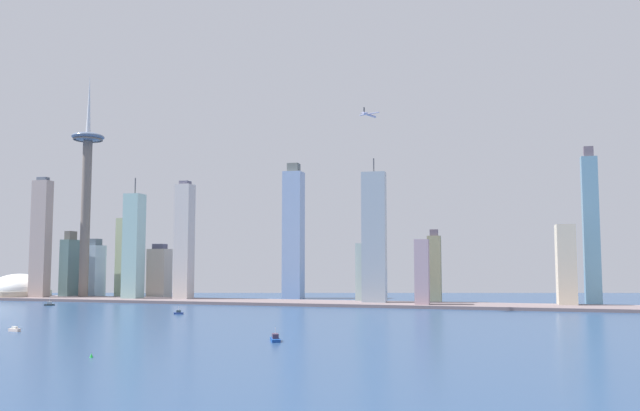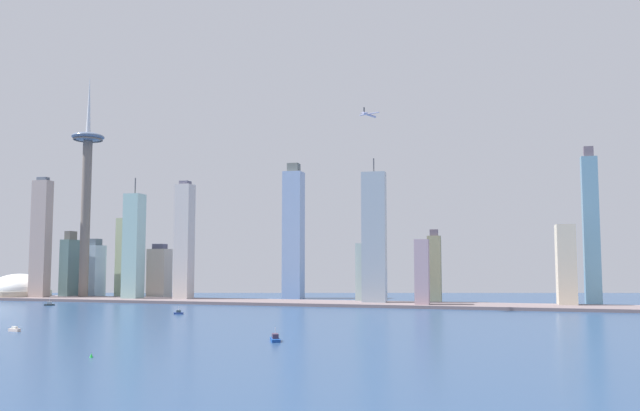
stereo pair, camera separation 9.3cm
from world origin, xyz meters
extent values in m
cube|color=slate|center=(0.00, 530.79, 1.72)|extent=(850.63, 68.75, 3.44)
cylinder|color=#72655C|center=(-285.71, 548.17, 109.66)|extent=(12.35, 12.35, 219.32)
ellipsoid|color=slate|center=(-285.71, 548.17, 219.32)|extent=(43.17, 43.17, 11.20)
torus|color=#72655C|center=(-285.71, 548.17, 215.40)|extent=(38.93, 38.93, 2.24)
cone|color=silver|center=(-285.71, 548.17, 265.33)|extent=(6.18, 6.18, 80.81)
cylinder|color=#BEAE95|center=(-382.97, 543.84, 5.20)|extent=(83.38, 83.38, 10.39)
ellipsoid|color=silver|center=(-382.97, 543.84, 10.39)|extent=(79.21, 79.21, 45.67)
cube|color=#AB958C|center=(-336.91, 525.85, 78.97)|extent=(23.18, 14.96, 157.94)
cube|color=#4F5A6A|center=(-336.91, 525.85, 160.25)|extent=(13.91, 8.98, 4.62)
cube|color=#A1B6B2|center=(92.74, 565.68, 36.19)|extent=(20.10, 16.10, 72.38)
cube|color=#5E89A2|center=(353.54, 588.01, 85.97)|extent=(17.51, 12.08, 171.95)
cube|color=#61555F|center=(353.54, 588.01, 177.93)|extent=(10.50, 7.25, 11.96)
cube|color=#86A0CA|center=(-18.73, 633.86, 86.53)|extent=(25.44, 24.50, 173.07)
cube|color=#5E635F|center=(-18.73, 633.86, 179.01)|extent=(15.26, 14.70, 11.89)
cube|color=beige|center=(321.30, 554.86, 45.87)|extent=(19.75, 26.53, 91.73)
cube|color=#A1B6CC|center=(-296.90, 588.69, 36.27)|extent=(19.56, 26.70, 72.54)
cube|color=#4F5B68|center=(-296.90, 588.69, 77.13)|extent=(11.73, 16.02, 9.19)
cube|color=beige|center=(-137.26, 544.15, 74.49)|extent=(20.09, 19.91, 148.99)
cube|color=#514F64|center=(-137.26, 544.15, 151.22)|extent=(12.06, 11.95, 4.46)
cube|color=#95BCB7|center=(-204.41, 535.89, 68.77)|extent=(21.23, 21.64, 137.54)
cylinder|color=#4C4C51|center=(-204.41, 535.89, 148.16)|extent=(1.60, 1.60, 21.25)
cube|color=gray|center=(173.51, 604.25, 41.09)|extent=(16.45, 14.17, 82.17)
cube|color=#594F5E|center=(173.51, 604.25, 86.15)|extent=(9.87, 8.50, 7.95)
cube|color=#BDAD9B|center=(-193.14, 583.34, 33.50)|extent=(26.48, 23.41, 67.00)
cube|color=#4F4F65|center=(-193.14, 583.34, 70.42)|extent=(15.89, 14.05, 6.84)
cube|color=slate|center=(-316.78, 560.79, 39.88)|extent=(14.13, 27.34, 79.77)
cube|color=#615C55|center=(-316.78, 560.79, 85.66)|extent=(8.48, 16.41, 11.78)
cube|color=#A9B68A|center=(-266.14, 622.74, 56.07)|extent=(24.77, 26.67, 112.15)
cube|color=#93A1AD|center=(109.43, 538.07, 77.78)|extent=(27.76, 14.92, 155.56)
cylinder|color=#4C4C51|center=(109.43, 538.07, 163.89)|extent=(1.60, 1.60, 16.65)
cube|color=#AB8F9B|center=(166.57, 516.41, 37.58)|extent=(15.35, 17.14, 75.17)
cube|color=beige|center=(-102.92, 206.09, 1.07)|extent=(9.98, 4.58, 2.14)
cube|color=silver|center=(-102.92, 206.09, 2.93)|extent=(4.52, 2.79, 1.58)
cube|color=navy|center=(101.40, 202.12, 0.94)|extent=(11.87, 17.83, 1.88)
cube|color=#382C3F|center=(101.40, 202.12, 3.36)|extent=(6.52, 8.41, 2.96)
cylinder|color=silver|center=(101.40, 202.12, 6.89)|extent=(0.24, 0.24, 4.10)
cube|color=navy|center=(-54.12, 370.20, 0.86)|extent=(9.29, 4.67, 1.72)
cube|color=#2D3D43|center=(-54.12, 370.20, 2.80)|extent=(4.25, 2.77, 2.16)
cylinder|color=silver|center=(-54.12, 370.20, 6.03)|extent=(0.24, 0.24, 4.31)
cube|color=#1C2628|center=(-252.34, 438.04, 0.70)|extent=(11.58, 8.85, 1.40)
cube|color=#909FA9|center=(-252.34, 438.04, 2.84)|extent=(5.61, 4.86, 2.89)
cylinder|color=silver|center=(-252.34, 438.04, 6.93)|extent=(0.24, 0.24, 5.28)
cone|color=green|center=(26.58, 111.88, 1.12)|extent=(1.94, 1.94, 2.25)
cylinder|color=#B9B3D2|center=(120.12, 450.72, 204.38)|extent=(11.31, 22.07, 2.50)
sphere|color=#B9B3D2|center=(124.62, 461.26, 204.38)|extent=(2.50, 2.50, 2.50)
cube|color=#B9B3D2|center=(120.12, 450.72, 205.51)|extent=(22.85, 11.68, 0.50)
cube|color=#B9B3D2|center=(116.33, 441.87, 204.76)|extent=(8.35, 4.91, 0.40)
cube|color=#2D333D|center=(116.33, 441.87, 208.13)|extent=(1.16, 1.83, 5.00)
camera|label=1|loc=(235.15, -194.68, 53.30)|focal=35.53mm
camera|label=2|loc=(235.24, -194.65, 53.30)|focal=35.53mm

